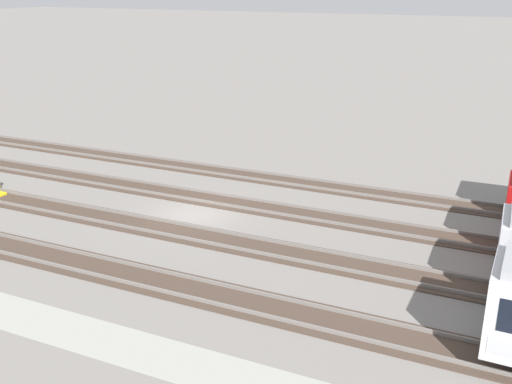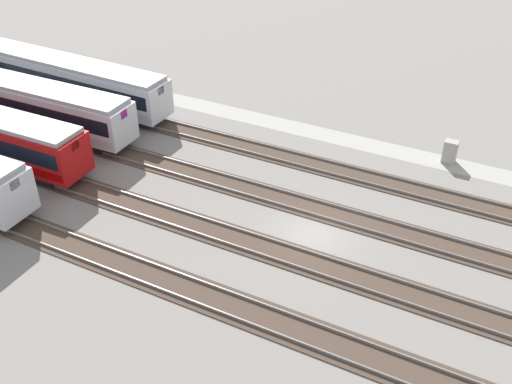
% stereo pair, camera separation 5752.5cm
% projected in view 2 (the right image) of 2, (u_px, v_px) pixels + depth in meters
% --- Properties ---
extents(ground_plane, '(400.00, 400.00, 0.00)m').
position_uv_depth(ground_plane, '(313.00, 234.00, 34.32)').
color(ground_plane, gray).
extents(service_walkway, '(54.00, 2.00, 0.01)m').
position_uv_depth(service_walkway, '(375.00, 147.00, 42.78)').
color(service_walkway, '#9E9E93').
rests_on(service_walkway, ground).
extents(rail_track_nearest, '(90.00, 2.23, 0.21)m').
position_uv_depth(rail_track_nearest, '(355.00, 175.00, 39.59)').
color(rail_track_nearest, '#47382D').
rests_on(rail_track_nearest, ground).
extents(rail_track_near_inner, '(90.00, 2.24, 0.21)m').
position_uv_depth(rail_track_near_inner, '(328.00, 212.00, 36.06)').
color(rail_track_near_inner, '#47382D').
rests_on(rail_track_near_inner, ground).
extents(rail_track_middle, '(90.00, 2.24, 0.21)m').
position_uv_depth(rail_track_middle, '(296.00, 258.00, 32.53)').
color(rail_track_middle, '#47382D').
rests_on(rail_track_middle, ground).
extents(rail_track_far_inner, '(90.00, 2.23, 0.21)m').
position_uv_depth(rail_track_far_inner, '(255.00, 314.00, 29.01)').
color(rail_track_far_inner, '#47382D').
rests_on(rail_track_far_inner, ground).
extents(subway_car_front_row_leftmost, '(18.06, 3.25, 3.70)m').
position_uv_depth(subway_car_front_row_leftmost, '(26.00, 103.00, 44.12)').
color(subway_car_front_row_leftmost, silver).
rests_on(subway_car_front_row_leftmost, ground).
extents(subway_car_back_row_rightmost, '(18.05, 3.19, 3.70)m').
position_uv_depth(subway_car_back_row_rightmost, '(70.00, 80.00, 47.60)').
color(subway_car_back_row_rightmost, silver).
rests_on(subway_car_back_row_rightmost, ground).
extents(electrical_cabinet, '(0.90, 0.73, 1.60)m').
position_uv_depth(electrical_cabinet, '(450.00, 152.00, 40.61)').
color(electrical_cabinet, '#9E9E99').
rests_on(electrical_cabinet, ground).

